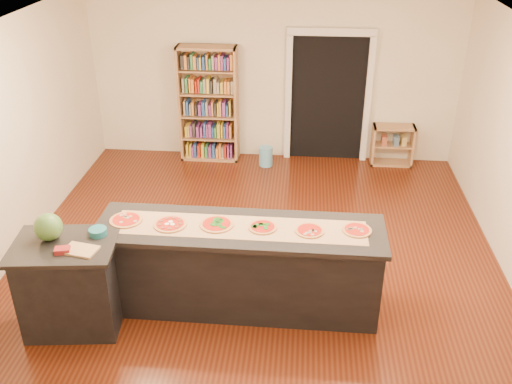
# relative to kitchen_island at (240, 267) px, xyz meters

# --- Properties ---
(room) EXTENTS (6.00, 7.00, 2.80)m
(room) POSITION_rel_kitchen_island_xyz_m (0.10, 0.59, 0.90)
(room) COLOR #EFE3C9
(room) RESTS_ON ground
(doorway) EXTENTS (1.40, 0.09, 2.21)m
(doorway) POSITION_rel_kitchen_island_xyz_m (1.00, 4.05, 0.70)
(doorway) COLOR black
(doorway) RESTS_ON room
(kitchen_island) EXTENTS (3.02, 0.82, 1.00)m
(kitchen_island) POSITION_rel_kitchen_island_xyz_m (0.00, 0.00, 0.00)
(kitchen_island) COLOR black
(kitchen_island) RESTS_ON ground
(side_counter) EXTENTS (1.02, 0.74, 1.01)m
(side_counter) POSITION_rel_kitchen_island_xyz_m (-1.69, -0.48, 0.01)
(side_counter) COLOR black
(side_counter) RESTS_ON ground
(bookshelf) EXTENTS (0.96, 0.34, 1.93)m
(bookshelf) POSITION_rel_kitchen_island_xyz_m (-0.95, 3.87, 0.46)
(bookshelf) COLOR tan
(bookshelf) RESTS_ON ground
(low_shelf) EXTENTS (0.68, 0.29, 0.68)m
(low_shelf) POSITION_rel_kitchen_island_xyz_m (2.11, 3.89, -0.16)
(low_shelf) COLOR tan
(low_shelf) RESTS_ON ground
(waste_bin) EXTENTS (0.22, 0.22, 0.33)m
(waste_bin) POSITION_rel_kitchen_island_xyz_m (0.02, 3.65, -0.34)
(waste_bin) COLOR #60B1D7
(waste_bin) RESTS_ON ground
(kraft_paper) EXTENTS (2.63, 0.49, 0.00)m
(kraft_paper) POSITION_rel_kitchen_island_xyz_m (-0.00, -0.00, 0.50)
(kraft_paper) COLOR #A17553
(kraft_paper) RESTS_ON kitchen_island
(watermelon) EXTENTS (0.28, 0.28, 0.28)m
(watermelon) POSITION_rel_kitchen_island_xyz_m (-1.85, -0.40, 0.64)
(watermelon) COLOR #144214
(watermelon) RESTS_ON side_counter
(cutting_board) EXTENTS (0.36, 0.27, 0.02)m
(cutting_board) POSITION_rel_kitchen_island_xyz_m (-1.47, -0.59, 0.52)
(cutting_board) COLOR tan
(cutting_board) RESTS_ON side_counter
(package_red) EXTENTS (0.16, 0.13, 0.05)m
(package_red) POSITION_rel_kitchen_island_xyz_m (-1.64, -0.63, 0.53)
(package_red) COLOR maroon
(package_red) RESTS_ON side_counter
(package_teal) EXTENTS (0.18, 0.18, 0.07)m
(package_teal) POSITION_rel_kitchen_island_xyz_m (-1.40, -0.28, 0.54)
(package_teal) COLOR #195966
(package_teal) RESTS_ON side_counter
(pizza_a) EXTENTS (0.34, 0.34, 0.02)m
(pizza_a) POSITION_rel_kitchen_island_xyz_m (-1.21, 0.02, 0.51)
(pizza_a) COLOR #BA7E47
(pizza_a) RESTS_ON kitchen_island
(pizza_b) EXTENTS (0.34, 0.34, 0.02)m
(pizza_b) POSITION_rel_kitchen_island_xyz_m (-0.72, -0.02, 0.51)
(pizza_b) COLOR #BA7E47
(pizza_b) RESTS_ON kitchen_island
(pizza_c) EXTENTS (0.35, 0.35, 0.02)m
(pizza_c) POSITION_rel_kitchen_island_xyz_m (-0.24, 0.02, 0.51)
(pizza_c) COLOR #BA7E47
(pizza_c) RESTS_ON kitchen_island
(pizza_d) EXTENTS (0.31, 0.31, 0.02)m
(pizza_d) POSITION_rel_kitchen_island_xyz_m (0.24, 0.00, 0.51)
(pizza_d) COLOR #BA7E47
(pizza_d) RESTS_ON kitchen_island
(pizza_e) EXTENTS (0.32, 0.32, 0.02)m
(pizza_e) POSITION_rel_kitchen_island_xyz_m (0.72, -0.02, 0.51)
(pizza_e) COLOR #BA7E47
(pizza_e) RESTS_ON kitchen_island
(pizza_f) EXTENTS (0.31, 0.31, 0.02)m
(pizza_f) POSITION_rel_kitchen_island_xyz_m (1.21, 0.03, 0.51)
(pizza_f) COLOR #BA7E47
(pizza_f) RESTS_ON kitchen_island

